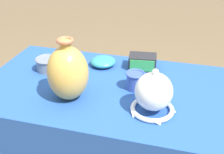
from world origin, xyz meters
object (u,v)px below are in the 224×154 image
object	(u,v)px
vase_tall_bulbous	(68,73)
cup_wide_cobalt	(135,80)
vase_dome_bell	(153,94)
bowl_shallow_teal	(103,61)
cup_wide_slate	(47,64)
mosaic_tile_box	(142,62)

from	to	relation	value
vase_tall_bulbous	cup_wide_cobalt	size ratio (longest dim) A/B	3.07
vase_dome_bell	bowl_shallow_teal	world-z (taller)	vase_dome_bell
vase_dome_bell	cup_wide_slate	size ratio (longest dim) A/B	1.66
mosaic_tile_box	bowl_shallow_teal	bearing A→B (deg)	-179.19
vase_tall_bulbous	cup_wide_cobalt	world-z (taller)	vase_tall_bulbous
bowl_shallow_teal	mosaic_tile_box	bearing A→B (deg)	7.51
mosaic_tile_box	bowl_shallow_teal	size ratio (longest dim) A/B	1.12
mosaic_tile_box	vase_dome_bell	bearing A→B (deg)	-80.92
cup_wide_cobalt	bowl_shallow_teal	bearing A→B (deg)	138.13
vase_tall_bulbous	mosaic_tile_box	distance (m)	0.51
cup_wide_cobalt	cup_wide_slate	bearing A→B (deg)	172.46
mosaic_tile_box	vase_tall_bulbous	bearing A→B (deg)	-132.36
vase_dome_bell	cup_wide_slate	world-z (taller)	vase_dome_bell
vase_tall_bulbous	bowl_shallow_teal	xyz separation A→B (m)	(0.06, 0.38, -0.11)
bowl_shallow_teal	cup_wide_cobalt	bearing A→B (deg)	-41.87
bowl_shallow_teal	cup_wide_cobalt	size ratio (longest dim) A/B	1.50
vase_tall_bulbous	cup_wide_cobalt	distance (m)	0.35
vase_tall_bulbous	cup_wide_slate	world-z (taller)	vase_tall_bulbous
bowl_shallow_teal	cup_wide_cobalt	distance (m)	0.32
vase_tall_bulbous	vase_dome_bell	xyz separation A→B (m)	(0.41, -0.01, -0.05)
vase_tall_bulbous	cup_wide_slate	size ratio (longest dim) A/B	2.32
vase_tall_bulbous	cup_wide_slate	bearing A→B (deg)	135.13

